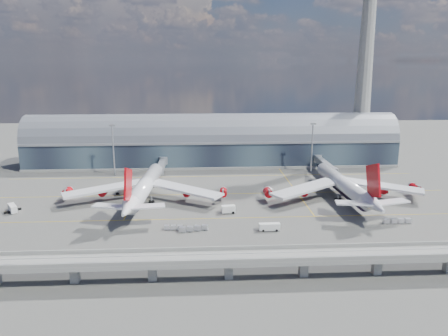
{
  "coord_description": "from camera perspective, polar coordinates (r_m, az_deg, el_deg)",
  "views": [
    {
      "loc": [
        -7.25,
        -160.18,
        55.94
      ],
      "look_at": [
        2.49,
        10.0,
        14.0
      ],
      "focal_mm": 35.0,
      "sensor_mm": 36.0,
      "label": 1
    }
  ],
  "objects": [
    {
      "name": "ground",
      "position": [
        169.82,
        -0.65,
        -5.41
      ],
      "size": [
        500.0,
        500.0,
        0.0
      ],
      "primitive_type": "plane",
      "color": "#474744",
      "rests_on": "ground"
    },
    {
      "name": "taxi_lines",
      "position": [
        190.81,
        -0.96,
        -3.23
      ],
      "size": [
        200.0,
        80.12,
        0.01
      ],
      "color": "gold",
      "rests_on": "ground"
    },
    {
      "name": "terminal",
      "position": [
        242.41,
        -1.51,
        3.22
      ],
      "size": [
        200.0,
        30.0,
        28.0
      ],
      "color": "#1E2532",
      "rests_on": "ground"
    },
    {
      "name": "control_tower",
      "position": [
        260.12,
        17.92,
        12.23
      ],
      "size": [
        19.0,
        19.0,
        103.0
      ],
      "color": "gray",
      "rests_on": "ground"
    },
    {
      "name": "guideway",
      "position": [
        116.96,
        0.62,
        -11.84
      ],
      "size": [
        220.0,
        8.5,
        7.2
      ],
      "color": "gray",
      "rests_on": "ground"
    },
    {
      "name": "floodlight_mast_left",
      "position": [
        223.42,
        -14.26,
        2.48
      ],
      "size": [
        3.0,
        0.7,
        25.7
      ],
      "color": "gray",
      "rests_on": "ground"
    },
    {
      "name": "floodlight_mast_right",
      "position": [
        226.65,
        11.43,
        2.79
      ],
      "size": [
        3.0,
        0.7,
        25.7
      ],
      "color": "gray",
      "rests_on": "ground"
    },
    {
      "name": "airliner_left",
      "position": [
        179.55,
        -10.42,
        -2.5
      ],
      "size": [
        67.5,
        70.94,
        21.61
      ],
      "rotation": [
        0.0,
        0.0,
        -0.07
      ],
      "color": "white",
      "rests_on": "ground"
    },
    {
      "name": "airliner_right",
      "position": [
        186.69,
        15.46,
        -2.29
      ],
      "size": [
        66.95,
        69.97,
        22.2
      ],
      "rotation": [
        0.0,
        0.0,
        0.05
      ],
      "color": "white",
      "rests_on": "ground"
    },
    {
      "name": "jet_bridge_left",
      "position": [
        220.08,
        -8.15,
        0.35
      ],
      "size": [
        4.4,
        28.0,
        7.25
      ],
      "color": "gray",
      "rests_on": "ground"
    },
    {
      "name": "jet_bridge_right",
      "position": [
        226.3,
        12.96,
        0.5
      ],
      "size": [
        4.4,
        32.0,
        7.25
      ],
      "color": "gray",
      "rests_on": "ground"
    },
    {
      "name": "service_truck_0",
      "position": [
        184.9,
        -25.9,
        -4.75
      ],
      "size": [
        5.55,
        6.94,
        2.82
      ],
      "rotation": [
        0.0,
        0.0,
        0.57
      ],
      "color": "silver",
      "rests_on": "ground"
    },
    {
      "name": "service_truck_1",
      "position": [
        165.3,
        0.58,
        -5.41
      ],
      "size": [
        5.33,
        3.02,
        2.95
      ],
      "rotation": [
        0.0,
        0.0,
        1.69
      ],
      "color": "silver",
      "rests_on": "ground"
    },
    {
      "name": "service_truck_2",
      "position": [
        149.65,
        5.96,
        -7.66
      ],
      "size": [
        7.11,
        2.28,
        2.57
      ],
      "rotation": [
        0.0,
        0.0,
        1.58
      ],
      "color": "silver",
      "rests_on": "ground"
    },
    {
      "name": "service_truck_3",
      "position": [
        203.14,
        19.99,
        -2.56
      ],
      "size": [
        3.72,
        6.76,
        3.09
      ],
      "rotation": [
        0.0,
        0.0,
        -0.21
      ],
      "color": "silver",
      "rests_on": "ground"
    },
    {
      "name": "service_truck_4",
      "position": [
        189.44,
        5.89,
        -3.0
      ],
      "size": [
        3.03,
        4.92,
        2.66
      ],
      "rotation": [
        0.0,
        0.0,
        0.21
      ],
      "color": "silver",
      "rests_on": "ground"
    },
    {
      "name": "service_truck_5",
      "position": [
        194.58,
        -13.33,
        -2.84
      ],
      "size": [
        4.04,
        6.01,
        2.71
      ],
      "rotation": [
        0.0,
        0.0,
        0.37
      ],
      "color": "silver",
      "rests_on": "ground"
    },
    {
      "name": "cargo_train_0",
      "position": [
        150.86,
        -6.62,
        -7.72
      ],
      "size": [
        6.7,
        1.79,
        1.48
      ],
      "rotation": [
        0.0,
        0.0,
        1.63
      ],
      "color": "gray",
      "rests_on": "ground"
    },
    {
      "name": "cargo_train_1",
      "position": [
        148.98,
        -3.97,
        -7.9
      ],
      "size": [
        10.25,
        3.81,
        1.69
      ],
      "rotation": [
        0.0,
        0.0,
        1.35
      ],
      "color": "gray",
      "rests_on": "ground"
    },
    {
      "name": "cargo_train_2",
      "position": [
        167.05,
        21.67,
        -6.44
      ],
      "size": [
        10.13,
        1.76,
        1.68
      ],
      "rotation": [
        0.0,
        0.0,
        1.59
      ],
      "color": "gray",
      "rests_on": "ground"
    }
  ]
}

